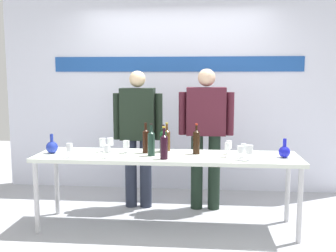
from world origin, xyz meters
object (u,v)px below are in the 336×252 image
presenter_left (138,131)px  presenter_right (206,129)px  wine_bottle_0 (164,145)px  wine_bottle_1 (196,141)px  wine_glass_right_1 (227,147)px  display_table (167,160)px  wine_glass_left_3 (126,144)px  decanter_blue_right (284,151)px  wine_glass_right_0 (244,148)px  wine_bottle_5 (151,142)px  wine_glass_right_4 (249,150)px  wine_glass_right_2 (240,150)px  wine_glass_left_0 (69,148)px  wine_glass_left_2 (103,142)px  wine_bottle_4 (146,140)px  wine_bottle_3 (167,139)px  wine_glass_left_1 (107,149)px  decanter_blue_left (52,147)px  wine_bottle_2 (163,140)px  wine_glass_right_3 (229,145)px  wine_glass_left_4 (110,142)px

presenter_left → presenter_right: size_ratio=0.99×
wine_bottle_0 → wine_bottle_1: wine_bottle_0 is taller
wine_glass_right_1 → display_table: bearing=175.4°
presenter_left → wine_glass_left_3: (-0.03, -0.55, -0.06)m
decanter_blue_right → wine_glass_right_0: decanter_blue_right is taller
wine_bottle_5 → wine_glass_right_4: bearing=-8.6°
wine_glass_right_2 → decanter_blue_right: bearing=19.9°
wine_glass_left_0 → wine_glass_left_2: bearing=54.3°
wine_glass_left_0 → wine_bottle_4: bearing=23.8°
wine_bottle_3 → wine_glass_right_4: size_ratio=2.04×
presenter_right → wine_glass_left_1: (-0.97, -0.83, -0.09)m
wine_bottle_1 → wine_glass_left_0: bearing=-165.9°
wine_glass_left_1 → wine_glass_right_2: (1.30, 0.03, 0.00)m
wine_bottle_0 → decanter_blue_left: bearing=171.6°
wine_bottle_2 → wine_glass_right_2: wine_bottle_2 is taller
wine_bottle_1 → wine_glass_left_0: size_ratio=2.16×
display_table → decanter_blue_left: size_ratio=13.19×
presenter_right → wine_bottle_1: 0.55m
presenter_right → wine_bottle_5: bearing=-129.6°
wine_bottle_4 → wine_bottle_5: size_ratio=0.97×
wine_glass_left_3 → wine_glass_right_2: size_ratio=0.95×
presenter_right → wine_glass_left_0: size_ratio=11.27×
wine_glass_right_1 → wine_glass_left_2: bearing=173.2°
decanter_blue_left → wine_bottle_2: size_ratio=0.69×
wine_glass_right_1 → presenter_right: bearing=107.6°
wine_glass_right_2 → wine_glass_left_3: bearing=168.0°
wine_glass_left_2 → wine_glass_right_2: (1.43, -0.29, 0.00)m
wine_bottle_0 → wine_glass_right_1: bearing=13.6°
wine_bottle_5 → presenter_right: bearing=50.4°
wine_bottle_0 → wine_glass_left_1: 0.56m
presenter_left → wine_bottle_3: 0.55m
wine_bottle_3 → wine_glass_right_3: 0.67m
decanter_blue_left → display_table: bearing=1.0°
wine_bottle_4 → wine_bottle_3: bearing=34.5°
wine_bottle_0 → wine_glass_right_3: 0.72m
wine_bottle_2 → wine_glass_left_0: wine_bottle_2 is taller
display_table → wine_glass_left_3: (-0.43, 0.06, 0.15)m
wine_bottle_5 → wine_glass_right_4: wine_bottle_5 is taller
wine_bottle_4 → wine_glass_right_2: (0.96, -0.27, -0.04)m
presenter_right → wine_bottle_3: bearing=-137.3°
wine_bottle_0 → wine_glass_right_4: (0.82, 0.00, -0.03)m
wine_bottle_3 → wine_glass_left_3: 0.45m
wine_bottle_1 → wine_glass_right_4: size_ratio=2.11×
display_table → wine_bottle_1: size_ratio=8.45×
wine_bottle_2 → wine_glass_right_0: 0.85m
wine_glass_left_4 → wine_glass_right_3: 1.25m
wine_bottle_2 → wine_glass_left_3: wine_bottle_2 is taller
wine_bottle_1 → wine_glass_right_2: size_ratio=2.27×
presenter_left → wine_glass_left_3: 0.56m
wine_glass_right_1 → wine_glass_right_3: bearing=80.9°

